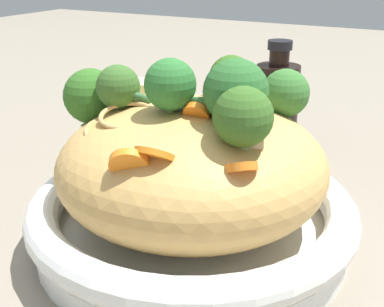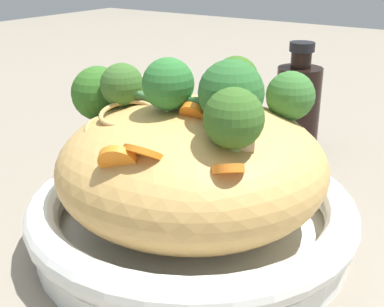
{
  "view_description": "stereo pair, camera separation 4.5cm",
  "coord_description": "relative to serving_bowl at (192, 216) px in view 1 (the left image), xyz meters",
  "views": [
    {
      "loc": [
        -0.37,
        -0.2,
        0.25
      ],
      "look_at": [
        0.0,
        0.0,
        0.09
      ],
      "focal_mm": 48.29,
      "sensor_mm": 36.0,
      "label": 1
    },
    {
      "loc": [
        -0.35,
        -0.24,
        0.25
      ],
      "look_at": [
        0.0,
        0.0,
        0.09
      ],
      "focal_mm": 48.29,
      "sensor_mm": 36.0,
      "label": 2
    }
  ],
  "objects": [
    {
      "name": "chicken_chunks",
      "position": [
        0.02,
        0.04,
        0.1
      ],
      "size": [
        0.1,
        0.18,
        0.03
      ],
      "color": "beige",
      "rests_on": "serving_bowl"
    },
    {
      "name": "ground_plane",
      "position": [
        0.0,
        0.0,
        -0.03
      ],
      "size": [
        3.0,
        3.0,
        0.0
      ],
      "primitive_type": "plane",
      "color": "gray"
    },
    {
      "name": "serving_bowl",
      "position": [
        0.0,
        0.0,
        0.0
      ],
      "size": [
        0.3,
        0.3,
        0.05
      ],
      "color": "white",
      "rests_on": "ground_plane"
    },
    {
      "name": "carrot_coins",
      "position": [
        -0.04,
        -0.02,
        0.09
      ],
      "size": [
        0.22,
        0.11,
        0.05
      ],
      "color": "orange",
      "rests_on": "serving_bowl"
    },
    {
      "name": "soy_sauce_bottle",
      "position": [
        0.27,
        0.02,
        0.04
      ],
      "size": [
        0.06,
        0.06,
        0.15
      ],
      "color": "black",
      "rests_on": "ground_plane"
    },
    {
      "name": "broccoli_florets",
      "position": [
        0.0,
        0.0,
        0.12
      ],
      "size": [
        0.17,
        0.23,
        0.08
      ],
      "color": "#9FC17C",
      "rests_on": "serving_bowl"
    },
    {
      "name": "zucchini_slices",
      "position": [
        -0.0,
        0.03,
        0.1
      ],
      "size": [
        0.05,
        0.12,
        0.04
      ],
      "color": "beige",
      "rests_on": "serving_bowl"
    },
    {
      "name": "noodle_heap",
      "position": [
        -0.0,
        0.0,
        0.05
      ],
      "size": [
        0.24,
        0.24,
        0.11
      ],
      "color": "tan",
      "rests_on": "serving_bowl"
    }
  ]
}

